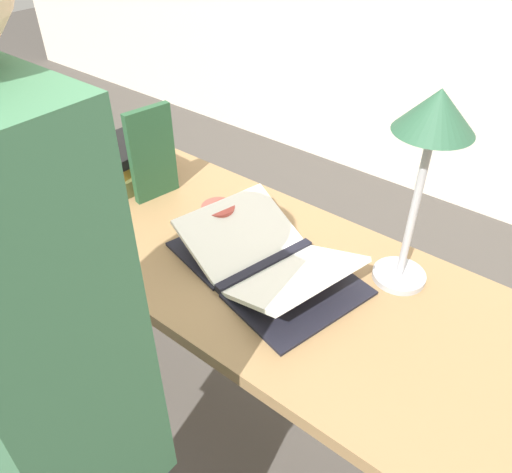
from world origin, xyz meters
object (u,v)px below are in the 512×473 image
Objects in this scene: book_standing_upright at (152,154)px; coffee_mug at (218,219)px; open_book at (266,260)px; book_stack_tall at (115,165)px; person_reader at (58,431)px; reading_lamp at (432,135)px.

book_standing_upright is 0.29m from coffee_mug.
open_book is 1.81× the size of book_stack_tall.
book_standing_upright is (0.15, 0.03, 0.08)m from book_stack_tall.
person_reader is at bearing -74.68° from open_book.
person_reader is at bearing -43.66° from book_standing_upright.
open_book is 1.90× the size of book_standing_upright.
reading_lamp reaches higher than book_standing_upright.
reading_lamp is 0.29× the size of person_reader.
book_standing_upright is at bearing -174.61° from open_book.
book_stack_tall is (-0.62, 0.03, 0.03)m from open_book.
reading_lamp is 4.03× the size of coffee_mug.
reading_lamp reaches higher than coffee_mug.
person_reader reaches higher than open_book.
book_stack_tall is at bearing -169.98° from open_book.
person_reader reaches higher than book_standing_upright.
coffee_mug is 0.07× the size of person_reader.
reading_lamp is at bearing 45.59° from open_book.
reading_lamp is at bearing 18.43° from book_standing_upright.
reading_lamp reaches higher than book_stack_tall.
coffee_mug is at bearing -178.77° from open_book.
book_standing_upright reaches higher than coffee_mug.
book_stack_tall is 0.18× the size of person_reader.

